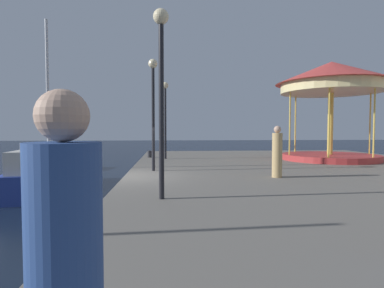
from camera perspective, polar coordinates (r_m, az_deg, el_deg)
The scene contains 10 objects.
ground_plane at distance 11.32m, azimuth -12.26°, elevation -9.73°, with size 120.00×120.00×0.00m, color black.
quay_dock at distance 12.77m, azimuth 25.03°, elevation -6.68°, with size 15.51×25.06×0.80m, color slate.
sailboat_blue at distance 13.49m, azimuth -25.48°, elevation -5.08°, with size 2.26×5.67×6.89m.
motorboat_white at distance 20.89m, azimuth -25.94°, elevation -2.56°, with size 2.64×4.53×1.66m.
carousel at distance 18.24m, azimuth 24.19°, elevation 9.52°, with size 5.74×5.74×5.21m.
lamp_post_near_edge at distance 7.33m, azimuth -5.68°, elevation 13.36°, with size 0.36×0.36×4.36m.
lamp_post_mid_promenade at distance 12.30m, azimuth -7.16°, elevation 8.96°, with size 0.36×0.36×4.35m.
lamp_post_far_end at distance 17.27m, azimuth -4.93°, elevation 6.90°, with size 0.36×0.36×4.23m.
bollard_south at distance 18.20m, azimuth -7.79°, elevation -1.84°, with size 0.24×0.24×0.40m, color #2D2D33.
person_far_corner at distance 10.87m, azimuth 15.37°, elevation -1.66°, with size 0.34×0.34×1.74m.
Camera 1 is at (1.52, -10.96, 2.41)m, focal length 29.03 mm.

